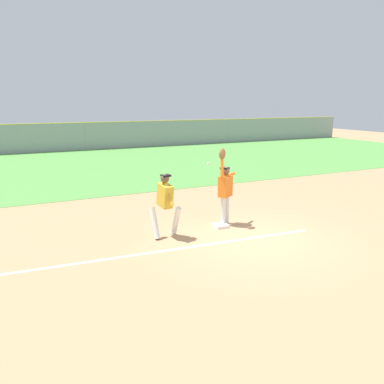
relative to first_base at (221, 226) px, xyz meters
name	(u,v)px	position (x,y,z in m)	size (l,w,h in m)	color
ground_plane	(252,239)	(0.21, -1.26, -0.04)	(68.73, 68.73, 0.00)	tan
outfield_grass	(113,165)	(0.21, 12.70, -0.04)	(48.93, 15.20, 0.01)	#549342
chalk_foul_line	(88,262)	(-4.00, -0.90, -0.04)	(12.00, 0.10, 0.01)	white
first_base	(221,226)	(0.00, 0.00, 0.00)	(0.38, 0.38, 0.08)	white
fielder	(225,187)	(0.23, 0.18, 1.08)	(0.82, 0.56, 2.28)	silver
runner	(165,201)	(-1.77, -0.11, 0.96)	(0.77, 0.85, 1.72)	white
baseball	(208,163)	(-0.17, 0.51, 1.77)	(0.07, 0.07, 0.07)	white
outfield_fence	(85,136)	(0.21, 20.30, 0.98)	(49.01, 0.08, 2.05)	#93999E
parked_car_red	(62,139)	(-1.09, 22.88, 0.63)	(4.42, 2.16, 1.25)	#B21E1E
parked_car_green	(130,136)	(4.54, 23.14, 0.63)	(4.53, 2.38, 1.25)	#1E6B33
parked_car_blue	(181,134)	(9.14, 22.95, 0.63)	(4.49, 2.29, 1.25)	#23389E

